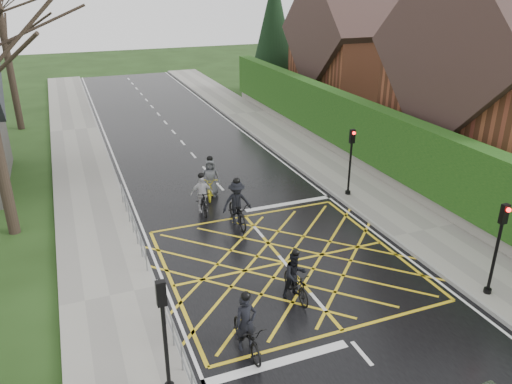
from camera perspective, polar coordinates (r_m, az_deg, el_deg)
ground at (r=17.86m, az=3.28°, el=-8.06°), size 120.00×120.00×0.00m
road at (r=17.85m, az=3.28°, el=-8.05°), size 9.00×80.00×0.01m
sidewalk_right at (r=20.78m, az=18.56°, el=-4.33°), size 3.00×80.00×0.15m
sidewalk_left at (r=16.59m, az=-16.33°, el=-11.48°), size 3.00×80.00×0.15m
stone_wall at (r=25.98m, az=13.42°, el=2.52°), size 0.50×38.00×0.70m
hedge at (r=25.44m, az=13.78°, el=6.21°), size 0.90×38.00×2.80m
house_far at (r=38.57m, az=12.65°, el=15.41°), size 9.80×8.80×10.30m
conifer at (r=43.59m, az=2.06°, el=17.61°), size 4.60×4.60×10.00m
tree_far at (r=35.97m, az=-27.25°, el=17.54°), size 8.40×8.40×10.40m
railing_south at (r=13.48m, az=-9.04°, el=-16.13°), size 0.05×5.04×1.03m
railing_north at (r=19.81m, az=-13.99°, el=-2.85°), size 0.05×6.04×1.03m
traffic_light_ne at (r=22.73m, az=10.72°, el=3.28°), size 0.24×0.31×3.21m
traffic_light_se at (r=16.88m, az=25.77°, el=-6.07°), size 0.24×0.31×3.21m
traffic_light_sw at (r=12.10m, az=-10.35°, el=-16.15°), size 0.24×0.31×3.21m
cyclist_rear at (r=13.82m, az=-1.04°, el=-15.68°), size 0.71×1.88×1.81m
cyclist_back at (r=15.80m, az=4.53°, el=-9.94°), size 0.76×1.70×1.70m
cyclist_mid at (r=20.18m, az=-2.15°, el=-1.78°), size 1.21×2.09×2.02m
cyclist_front at (r=21.36m, az=-6.16°, el=-0.67°), size 0.99×1.82×1.79m
cyclist_lead at (r=22.88m, az=-5.17°, el=1.09°), size 1.39×2.12×1.95m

